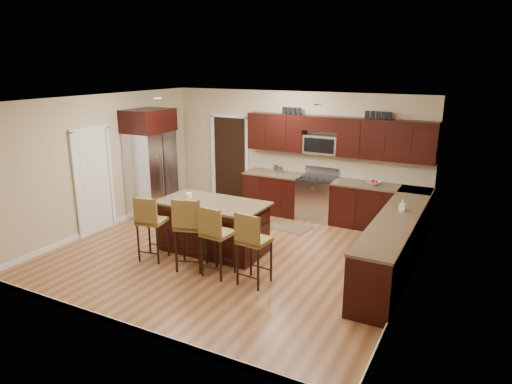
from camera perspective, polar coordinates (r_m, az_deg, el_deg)
The scene contains 24 objects.
floor at distance 8.26m, azimuth -2.97°, elevation -7.59°, with size 6.00×6.00×0.00m, color #96623B.
ceiling at distance 7.60m, azimuth -3.27°, elevation 11.42°, with size 6.00×6.00×0.00m, color silver.
wall_back at distance 10.23m, azimuth 4.78°, elevation 4.89°, with size 6.00×6.00×0.00m, color #C2B08C.
wall_left at distance 9.67m, azimuth -18.63°, elevation 3.48°, with size 5.50×5.50×0.00m, color #C2B08C.
wall_right at distance 6.85m, azimuth 19.04°, elevation -1.44°, with size 5.50×5.50×0.00m, color #C2B08C.
base_cabinets at distance 8.67m, azimuth 12.88°, elevation -3.56°, with size 4.02×3.96×0.92m.
upper_cabinets at distance 9.64m, azimuth 10.22°, elevation 6.98°, with size 4.00×0.33×0.80m.
range at distance 9.92m, azimuth 7.61°, elevation -0.76°, with size 0.76×0.64×1.11m.
microwave at distance 9.80m, azimuth 8.16°, elevation 5.92°, with size 0.76×0.31×0.40m, color silver.
doorway at distance 11.01m, azimuth -3.23°, elevation 4.00°, with size 0.85×0.03×2.06m, color black.
pantry_door at distance 9.53m, azimuth -19.65°, elevation 1.16°, with size 0.03×0.80×2.04m, color white.
letter_decor at distance 9.62m, azimuth 9.53°, elevation 9.73°, with size 2.20×0.03×0.15m, color black, non-canonical shape.
island at distance 8.23m, azimuth -5.38°, elevation -4.51°, with size 1.94×1.03×0.92m.
stool_left at distance 7.91m, azimuth -13.11°, elevation -3.56°, with size 0.50×0.50×1.14m.
stool_mid at distance 7.40m, azimuth -8.35°, elevation -4.18°, with size 0.58×0.58×1.23m.
stool_right at distance 7.16m, azimuth -5.13°, elevation -5.15°, with size 0.47×0.47×1.16m.
refrigerator at distance 10.15m, azimuth -13.02°, elevation 3.61°, with size 0.79×1.00×2.35m.
floor_mat at distance 9.49m, azimuth 4.27°, elevation -4.41°, with size 0.83×0.55×0.01m, color brown.
fruit_bowl at distance 9.48m, azimuth 14.46°, elevation 1.11°, with size 0.29×0.29×0.07m, color silver.
soap_bottle at distance 7.90m, azimuth 17.80°, elevation -1.62°, with size 0.08×0.09×0.19m, color #B2B2B2.
canister_tall at distance 10.15m, azimuth 2.52°, elevation 2.89°, with size 0.12×0.12×0.19m, color silver.
canister_short at distance 10.10m, azimuth 3.11°, elevation 2.75°, with size 0.11×0.11×0.16m, color silver.
island_jar at distance 8.33m, azimuth -8.37°, elevation -0.45°, with size 0.10×0.10×0.10m, color white.
stool_extra at distance 6.85m, azimuth -0.52°, elevation -6.07°, with size 0.47×0.47×1.16m.
Camera 1 is at (3.88, -6.51, 3.28)m, focal length 32.00 mm.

